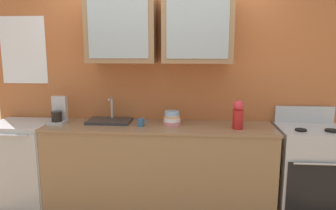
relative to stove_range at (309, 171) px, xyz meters
name	(u,v)px	position (x,y,z in m)	size (l,w,h in m)	color
ground_plane	(159,207)	(-1.57, 0.00, -0.47)	(10.00, 10.00, 0.00)	#936B47
back_wall_unit	(161,73)	(-1.58, 0.29, 0.99)	(3.87, 0.47, 2.61)	#B76638
counter	(159,167)	(-1.57, 0.00, -0.01)	(2.41, 0.60, 0.93)	#93704C
stove_range	(309,171)	(0.00, 0.00, 0.00)	(0.66, 0.62, 1.11)	silver
sink_faucet	(109,120)	(-2.12, 0.10, 0.48)	(0.47, 0.30, 0.26)	#2D2D30
bowl_stack	(172,119)	(-1.43, 0.04, 0.53)	(0.19, 0.19, 0.15)	#D87F84
vase	(238,115)	(-0.76, -0.07, 0.60)	(0.11, 0.11, 0.29)	#B21E1E
cup_near_sink	(141,122)	(-1.75, -0.05, 0.50)	(0.11, 0.07, 0.08)	#38608C
dishwasher	(24,163)	(-3.09, 0.00, -0.01)	(0.62, 0.58, 0.93)	silver
coffee_maker	(58,113)	(-2.66, 0.02, 0.56)	(0.17, 0.20, 0.29)	#B7B7BC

